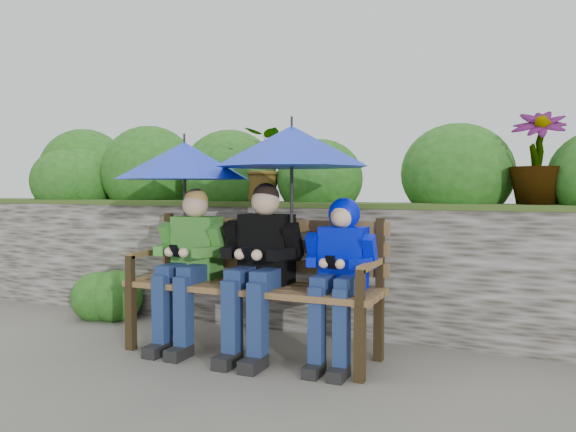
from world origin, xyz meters
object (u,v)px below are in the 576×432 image
at_px(boy_right, 340,264).
at_px(umbrella_right, 292,146).
at_px(umbrella_left, 185,161).
at_px(boy_left, 189,258).
at_px(boy_middle, 260,260).
at_px(park_bench, 256,275).

bearing_deg(boy_right, umbrella_right, 176.66).
relative_size(boy_right, umbrella_left, 1.10).
xyz_separation_m(boy_left, umbrella_left, (-0.06, 0.05, 0.70)).
bearing_deg(boy_right, boy_middle, -177.72).
distance_m(boy_left, boy_right, 1.12).
height_order(park_bench, boy_left, boy_left).
xyz_separation_m(park_bench, boy_middle, (0.08, -0.09, 0.12)).
height_order(park_bench, boy_middle, boy_middle).
distance_m(boy_left, umbrella_left, 0.70).
bearing_deg(park_bench, boy_right, -6.03).
bearing_deg(park_bench, umbrella_left, -175.97).
bearing_deg(umbrella_right, boy_middle, -168.88).
relative_size(park_bench, boy_right, 1.66).
distance_m(boy_left, boy_middle, 0.57).
bearing_deg(umbrella_left, boy_right, -1.33).
height_order(park_bench, umbrella_left, umbrella_left).
bearing_deg(umbrella_right, boy_right, -3.34).
height_order(boy_left, boy_right, boy_left).
height_order(boy_middle, umbrella_left, umbrella_left).
bearing_deg(boy_middle, boy_left, 179.60).
relative_size(boy_middle, boy_right, 1.09).
relative_size(umbrella_left, umbrella_right, 0.95).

